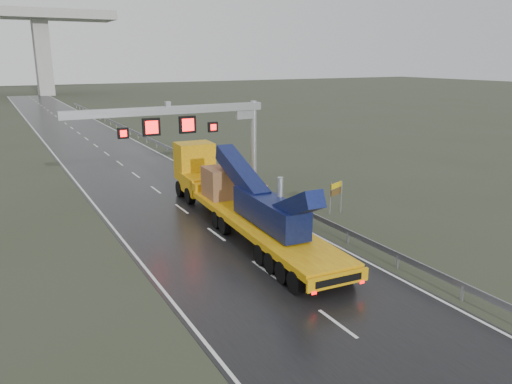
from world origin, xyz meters
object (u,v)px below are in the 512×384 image
exit_sign_pair (336,192)px  striped_barrier (262,194)px  sign_gantry (196,125)px  heavy_haul_truck (232,193)px

exit_sign_pair → striped_barrier: 5.91m
exit_sign_pair → striped_barrier: (-3.00, 5.00, -0.95)m
sign_gantry → heavy_haul_truck: (-0.09, -6.03, -3.70)m
sign_gantry → heavy_haul_truck: bearing=-90.9°
heavy_haul_truck → exit_sign_pair: heavy_haul_truck is taller
exit_sign_pair → striped_barrier: size_ratio=1.83×
heavy_haul_truck → sign_gantry: bearing=92.4°
exit_sign_pair → heavy_haul_truck: bearing=141.2°
heavy_haul_truck → striped_barrier: size_ratio=17.26×
striped_barrier → heavy_haul_truck: bearing=-140.5°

